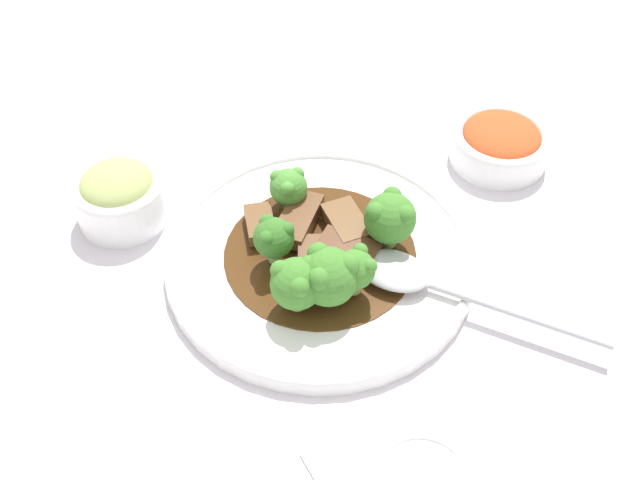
{
  "coord_description": "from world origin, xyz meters",
  "views": [
    {
      "loc": [
        -0.41,
        0.26,
        0.56
      ],
      "look_at": [
        0.0,
        0.0,
        0.03
      ],
      "focal_mm": 42.0,
      "sensor_mm": 36.0,
      "label": 1
    }
  ],
  "objects_px": {
    "main_plate": "(320,257)",
    "beef_strip_4": "(347,224)",
    "beef_strip_0": "(317,266)",
    "broccoli_floret_3": "(274,238)",
    "beef_strip_2": "(260,224)",
    "broccoli_floret_0": "(328,276)",
    "side_bowl_kimchi": "(500,143)",
    "broccoli_floret_2": "(359,267)",
    "side_bowl_appetizer": "(119,195)",
    "broccoli_floret_1": "(288,187)",
    "broccoli_floret_4": "(297,283)",
    "serving_spoon": "(411,276)",
    "beef_strip_1": "(296,220)",
    "broccoli_floret_5": "(390,217)",
    "beef_strip_3": "(349,248)"
  },
  "relations": [
    {
      "from": "beef_strip_2",
      "to": "broccoli_floret_5",
      "type": "relative_size",
      "value": 0.89
    },
    {
      "from": "broccoli_floret_0",
      "to": "broccoli_floret_1",
      "type": "height_order",
      "value": "broccoli_floret_0"
    },
    {
      "from": "broccoli_floret_2",
      "to": "broccoli_floret_3",
      "type": "bearing_deg",
      "value": 33.23
    },
    {
      "from": "broccoli_floret_1",
      "to": "side_bowl_appetizer",
      "type": "xyz_separation_m",
      "value": [
        0.09,
        0.15,
        -0.01
      ]
    },
    {
      "from": "main_plate",
      "to": "beef_strip_4",
      "type": "distance_m",
      "value": 0.04
    },
    {
      "from": "beef_strip_0",
      "to": "broccoli_floret_2",
      "type": "bearing_deg",
      "value": -153.28
    },
    {
      "from": "beef_strip_0",
      "to": "broccoli_floret_4",
      "type": "distance_m",
      "value": 0.05
    },
    {
      "from": "broccoli_floret_1",
      "to": "side_bowl_kimchi",
      "type": "xyz_separation_m",
      "value": [
        -0.04,
        -0.25,
        -0.02
      ]
    },
    {
      "from": "beef_strip_0",
      "to": "broccoli_floret_1",
      "type": "distance_m",
      "value": 0.1
    },
    {
      "from": "broccoli_floret_3",
      "to": "serving_spoon",
      "type": "relative_size",
      "value": 0.24
    },
    {
      "from": "beef_strip_1",
      "to": "beef_strip_4",
      "type": "relative_size",
      "value": 1.19
    },
    {
      "from": "beef_strip_2",
      "to": "broccoli_floret_4",
      "type": "distance_m",
      "value": 0.11
    },
    {
      "from": "beef_strip_1",
      "to": "side_bowl_kimchi",
      "type": "bearing_deg",
      "value": -93.06
    },
    {
      "from": "main_plate",
      "to": "broccoli_floret_4",
      "type": "distance_m",
      "value": 0.08
    },
    {
      "from": "broccoli_floret_4",
      "to": "broccoli_floret_0",
      "type": "bearing_deg",
      "value": -106.76
    },
    {
      "from": "broccoli_floret_1",
      "to": "broccoli_floret_5",
      "type": "distance_m",
      "value": 0.11
    },
    {
      "from": "broccoli_floret_0",
      "to": "serving_spoon",
      "type": "height_order",
      "value": "broccoli_floret_0"
    },
    {
      "from": "beef_strip_1",
      "to": "broccoli_floret_5",
      "type": "relative_size",
      "value": 1.24
    },
    {
      "from": "side_bowl_appetizer",
      "to": "main_plate",
      "type": "bearing_deg",
      "value": -139.68
    },
    {
      "from": "broccoli_floret_4",
      "to": "broccoli_floret_5",
      "type": "distance_m",
      "value": 0.12
    },
    {
      "from": "broccoli_floret_3",
      "to": "broccoli_floret_4",
      "type": "xyz_separation_m",
      "value": [
        -0.06,
        0.01,
        -0.0
      ]
    },
    {
      "from": "beef_strip_0",
      "to": "broccoli_floret_0",
      "type": "relative_size",
      "value": 1.42
    },
    {
      "from": "beef_strip_1",
      "to": "serving_spoon",
      "type": "distance_m",
      "value": 0.13
    },
    {
      "from": "beef_strip_2",
      "to": "broccoli_floret_1",
      "type": "xyz_separation_m",
      "value": [
        0.02,
        -0.04,
        0.02
      ]
    },
    {
      "from": "broccoli_floret_5",
      "to": "beef_strip_4",
      "type": "bearing_deg",
      "value": 33.17
    },
    {
      "from": "broccoli_floret_0",
      "to": "broccoli_floret_2",
      "type": "xyz_separation_m",
      "value": [
        -0.0,
        -0.03,
        -0.0
      ]
    },
    {
      "from": "broccoli_floret_0",
      "to": "beef_strip_3",
      "type": "bearing_deg",
      "value": -52.04
    },
    {
      "from": "main_plate",
      "to": "beef_strip_3",
      "type": "height_order",
      "value": "beef_strip_3"
    },
    {
      "from": "broccoli_floret_5",
      "to": "side_bowl_kimchi",
      "type": "distance_m",
      "value": 0.2
    },
    {
      "from": "serving_spoon",
      "to": "broccoli_floret_2",
      "type": "bearing_deg",
      "value": 68.85
    },
    {
      "from": "beef_strip_3",
      "to": "beef_strip_4",
      "type": "height_order",
      "value": "same"
    },
    {
      "from": "broccoli_floret_3",
      "to": "broccoli_floret_2",
      "type": "bearing_deg",
      "value": -146.77
    },
    {
      "from": "beef_strip_2",
      "to": "side_bowl_kimchi",
      "type": "xyz_separation_m",
      "value": [
        -0.03,
        -0.29,
        -0.0
      ]
    },
    {
      "from": "broccoli_floret_2",
      "to": "beef_strip_3",
      "type": "bearing_deg",
      "value": -23.54
    },
    {
      "from": "beef_strip_4",
      "to": "side_bowl_kimchi",
      "type": "xyz_separation_m",
      "value": [
        0.02,
        -0.22,
        -0.0
      ]
    },
    {
      "from": "beef_strip_4",
      "to": "serving_spoon",
      "type": "relative_size",
      "value": 0.29
    },
    {
      "from": "main_plate",
      "to": "beef_strip_1",
      "type": "height_order",
      "value": "beef_strip_1"
    },
    {
      "from": "broccoli_floret_4",
      "to": "broccoli_floret_5",
      "type": "height_order",
      "value": "broccoli_floret_5"
    },
    {
      "from": "side_bowl_kimchi",
      "to": "side_bowl_appetizer",
      "type": "height_order",
      "value": "side_bowl_appetizer"
    },
    {
      "from": "beef_strip_2",
      "to": "broccoli_floret_0",
      "type": "bearing_deg",
      "value": -175.03
    },
    {
      "from": "beef_strip_1",
      "to": "side_bowl_kimchi",
      "type": "distance_m",
      "value": 0.26
    },
    {
      "from": "beef_strip_2",
      "to": "serving_spoon",
      "type": "xyz_separation_m",
      "value": [
        -0.13,
        -0.09,
        -0.0
      ]
    },
    {
      "from": "main_plate",
      "to": "broccoli_floret_3",
      "type": "height_order",
      "value": "broccoli_floret_3"
    },
    {
      "from": "broccoli_floret_2",
      "to": "side_bowl_appetizer",
      "type": "relative_size",
      "value": 0.52
    },
    {
      "from": "broccoli_floret_3",
      "to": "side_bowl_kimchi",
      "type": "bearing_deg",
      "value": -87.11
    },
    {
      "from": "beef_strip_1",
      "to": "side_bowl_appetizer",
      "type": "distance_m",
      "value": 0.18
    },
    {
      "from": "broccoli_floret_3",
      "to": "side_bowl_kimchi",
      "type": "xyz_separation_m",
      "value": [
        0.01,
        -0.3,
        -0.03
      ]
    },
    {
      "from": "main_plate",
      "to": "beef_strip_0",
      "type": "xyz_separation_m",
      "value": [
        -0.02,
        0.02,
        0.01
      ]
    },
    {
      "from": "beef_strip_0",
      "to": "broccoli_floret_3",
      "type": "height_order",
      "value": "broccoli_floret_3"
    },
    {
      "from": "main_plate",
      "to": "broccoli_floret_1",
      "type": "relative_size",
      "value": 7.11
    }
  ]
}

